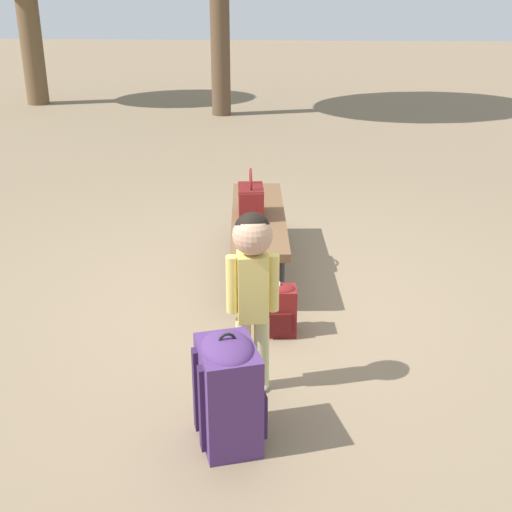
{
  "coord_description": "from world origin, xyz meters",
  "views": [
    {
      "loc": [
        4.21,
        0.15,
        2.13
      ],
      "look_at": [
        0.22,
        -0.08,
        0.45
      ],
      "focal_mm": 47.25,
      "sensor_mm": 36.0,
      "label": 1
    }
  ],
  "objects_px": {
    "park_bench": "(258,221)",
    "backpack_small": "(279,308)",
    "backpack_large": "(229,388)",
    "child_standing": "(253,275)",
    "handbag": "(251,200)"
  },
  "relations": [
    {
      "from": "park_bench",
      "to": "backpack_small",
      "type": "xyz_separation_m",
      "value": [
        1.02,
        0.19,
        -0.21
      ]
    },
    {
      "from": "park_bench",
      "to": "backpack_small",
      "type": "bearing_deg",
      "value": 10.4
    },
    {
      "from": "backpack_large",
      "to": "backpack_small",
      "type": "distance_m",
      "value": 1.12
    },
    {
      "from": "backpack_large",
      "to": "child_standing",
      "type": "bearing_deg",
      "value": 169.19
    },
    {
      "from": "handbag",
      "to": "child_standing",
      "type": "distance_m",
      "value": 1.6
    },
    {
      "from": "park_bench",
      "to": "backpack_large",
      "type": "bearing_deg",
      "value": -0.85
    },
    {
      "from": "handbag",
      "to": "child_standing",
      "type": "height_order",
      "value": "child_standing"
    },
    {
      "from": "handbag",
      "to": "child_standing",
      "type": "relative_size",
      "value": 0.36
    },
    {
      "from": "child_standing",
      "to": "backpack_small",
      "type": "relative_size",
      "value": 2.84
    },
    {
      "from": "park_bench",
      "to": "backpack_small",
      "type": "distance_m",
      "value": 1.05
    },
    {
      "from": "handbag",
      "to": "backpack_small",
      "type": "bearing_deg",
      "value": 13.92
    },
    {
      "from": "handbag",
      "to": "backpack_small",
      "type": "height_order",
      "value": "handbag"
    },
    {
      "from": "backpack_small",
      "to": "child_standing",
      "type": "bearing_deg",
      "value": -11.7
    },
    {
      "from": "backpack_large",
      "to": "backpack_small",
      "type": "xyz_separation_m",
      "value": [
        -1.09,
        0.22,
        -0.12
      ]
    },
    {
      "from": "child_standing",
      "to": "backpack_large",
      "type": "bearing_deg",
      "value": -10.81
    }
  ]
}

